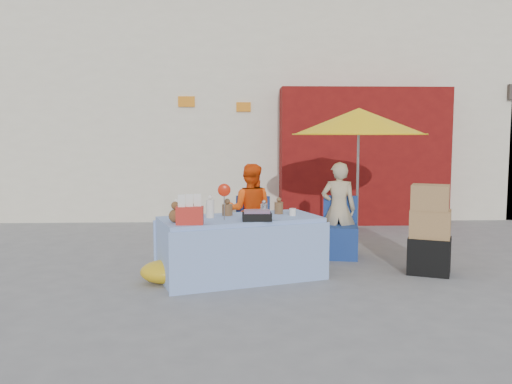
{
  "coord_description": "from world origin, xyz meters",
  "views": [
    {
      "loc": [
        -0.27,
        -6.11,
        1.71
      ],
      "look_at": [
        -0.01,
        0.6,
        1.0
      ],
      "focal_mm": 38.0,
      "sensor_mm": 36.0,
      "label": 1
    }
  ],
  "objects_px": {
    "chair_right": "(340,239)",
    "vendor_orange": "(250,210)",
    "vendor_beige": "(338,209)",
    "box_stack": "(430,233)",
    "market_table": "(240,247)",
    "chair_left": "(251,240)",
    "umbrella": "(359,122)"
  },
  "relations": [
    {
      "from": "umbrella",
      "to": "box_stack",
      "type": "xyz_separation_m",
      "value": [
        0.63,
        -1.21,
        -1.38
      ]
    },
    {
      "from": "chair_right",
      "to": "vendor_beige",
      "type": "height_order",
      "value": "vendor_beige"
    },
    {
      "from": "market_table",
      "to": "chair_left",
      "type": "distance_m",
      "value": 1.06
    },
    {
      "from": "vendor_orange",
      "to": "box_stack",
      "type": "distance_m",
      "value": 2.43
    },
    {
      "from": "chair_left",
      "to": "umbrella",
      "type": "height_order",
      "value": "umbrella"
    },
    {
      "from": "vendor_beige",
      "to": "box_stack",
      "type": "xyz_separation_m",
      "value": [
        0.93,
        -1.06,
        -0.16
      ]
    },
    {
      "from": "market_table",
      "to": "chair_right",
      "type": "distance_m",
      "value": 1.76
    },
    {
      "from": "chair_left",
      "to": "vendor_orange",
      "type": "distance_m",
      "value": 0.42
    },
    {
      "from": "chair_right",
      "to": "vendor_orange",
      "type": "relative_size",
      "value": 0.65
    },
    {
      "from": "market_table",
      "to": "umbrella",
      "type": "height_order",
      "value": "umbrella"
    },
    {
      "from": "box_stack",
      "to": "chair_right",
      "type": "bearing_deg",
      "value": 134.98
    },
    {
      "from": "vendor_beige",
      "to": "market_table",
      "type": "bearing_deg",
      "value": 50.53
    },
    {
      "from": "vendor_beige",
      "to": "umbrella",
      "type": "distance_m",
      "value": 1.27
    },
    {
      "from": "chair_left",
      "to": "box_stack",
      "type": "bearing_deg",
      "value": -12.49
    },
    {
      "from": "market_table",
      "to": "chair_right",
      "type": "relative_size",
      "value": 2.47
    },
    {
      "from": "chair_right",
      "to": "box_stack",
      "type": "height_order",
      "value": "box_stack"
    },
    {
      "from": "market_table",
      "to": "vendor_beige",
      "type": "bearing_deg",
      "value": 21.23
    },
    {
      "from": "umbrella",
      "to": "chair_right",
      "type": "bearing_deg",
      "value": -136.24
    },
    {
      "from": "market_table",
      "to": "chair_left",
      "type": "height_order",
      "value": "market_table"
    },
    {
      "from": "vendor_beige",
      "to": "umbrella",
      "type": "xyz_separation_m",
      "value": [
        0.3,
        0.15,
        1.23
      ]
    },
    {
      "from": "box_stack",
      "to": "market_table",
      "type": "bearing_deg",
      "value": -177.14
    },
    {
      "from": "market_table",
      "to": "umbrella",
      "type": "xyz_separation_m",
      "value": [
        1.71,
        1.33,
        1.51
      ]
    },
    {
      "from": "chair_right",
      "to": "vendor_beige",
      "type": "distance_m",
      "value": 0.43
    },
    {
      "from": "chair_right",
      "to": "market_table",
      "type": "bearing_deg",
      "value": -132.9
    },
    {
      "from": "market_table",
      "to": "chair_left",
      "type": "relative_size",
      "value": 2.47
    },
    {
      "from": "vendor_beige",
      "to": "vendor_orange",
      "type": "bearing_deg",
      "value": 10.58
    },
    {
      "from": "chair_right",
      "to": "vendor_orange",
      "type": "height_order",
      "value": "vendor_orange"
    },
    {
      "from": "market_table",
      "to": "box_stack",
      "type": "xyz_separation_m",
      "value": [
        2.34,
        0.12,
        0.13
      ]
    },
    {
      "from": "chair_left",
      "to": "chair_right",
      "type": "relative_size",
      "value": 1.0
    },
    {
      "from": "umbrella",
      "to": "box_stack",
      "type": "bearing_deg",
      "value": -62.56
    },
    {
      "from": "market_table",
      "to": "box_stack",
      "type": "height_order",
      "value": "market_table"
    },
    {
      "from": "chair_left",
      "to": "vendor_orange",
      "type": "height_order",
      "value": "vendor_orange"
    }
  ]
}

